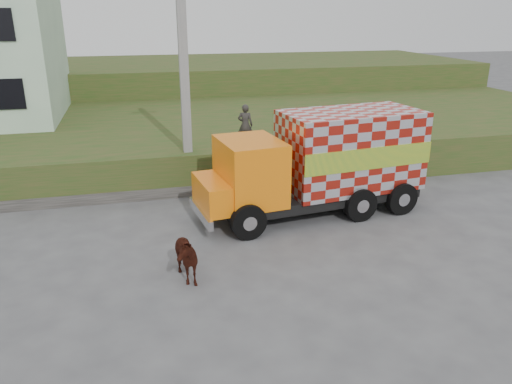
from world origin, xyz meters
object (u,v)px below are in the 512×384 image
object	(u,v)px
cow	(182,256)
utility_pole	(184,78)
cargo_truck	(323,162)
pedestrian	(245,125)

from	to	relation	value
cow	utility_pole	bearing A→B (deg)	68.14
utility_pole	cargo_truck	distance (m)	5.49
cargo_truck	cow	size ratio (longest dim) A/B	5.15
cow	pedestrian	distance (m)	7.55
cow	cargo_truck	bearing A→B (deg)	20.86
cow	pedestrian	bearing A→B (deg)	51.56
utility_pole	cargo_truck	world-z (taller)	utility_pole
utility_pole	pedestrian	size ratio (longest dim) A/B	5.27
cargo_truck	cow	bearing A→B (deg)	-152.74
cargo_truck	pedestrian	bearing A→B (deg)	110.44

